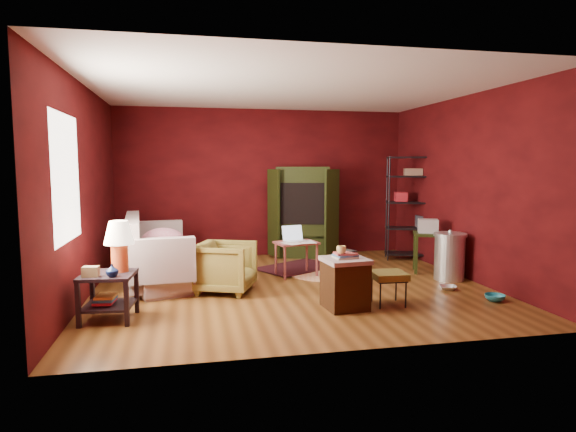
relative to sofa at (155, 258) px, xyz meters
name	(u,v)px	position (x,y,z in m)	size (l,w,h in m)	color
room	(288,189)	(1.89, -0.60, 1.02)	(5.54, 5.04, 2.84)	brown
sofa	(155,258)	(0.00, 0.00, 0.00)	(1.96, 0.57, 0.77)	#A38E8C
armchair	(225,265)	(0.98, -0.71, 0.00)	(0.74, 0.69, 0.76)	black
pet_bowl_steel	(448,281)	(4.05, -1.23, -0.26)	(0.24, 0.06, 0.24)	silver
pet_bowl_turquoise	(495,291)	(4.35, -1.86, -0.26)	(0.26, 0.08, 0.26)	teal
vase	(112,271)	(-0.32, -1.85, 0.22)	(0.14, 0.14, 0.14)	#0C173C
mug	(341,249)	(2.28, -1.83, 0.36)	(0.12, 0.09, 0.12)	#DFC46D
side_table	(114,261)	(-0.33, -1.62, 0.29)	(0.62, 0.62, 1.11)	black
sofa_cushions	(155,253)	(0.00, 0.01, 0.06)	(1.08, 2.25, 0.91)	#A38E8C
hamper	(345,282)	(2.35, -1.78, -0.06)	(0.56, 0.56, 0.71)	#3C200E
footstool	(389,276)	(2.93, -1.74, -0.02)	(0.43, 0.43, 0.42)	black
rug_round	(328,272)	(2.71, 0.16, -0.38)	(1.64, 1.64, 0.01)	white
rug_oriental	(297,267)	(2.29, 0.59, -0.37)	(1.56, 1.41, 0.01)	#49131B
laptop_desk	(296,245)	(2.15, 0.05, 0.10)	(0.71, 0.60, 0.78)	#9E4948
tv_armoire	(303,210)	(2.63, 1.59, 0.51)	(1.29, 0.95, 1.71)	#242C0C
wire_shelving	(413,203)	(4.56, 0.94, 0.66)	(1.01, 0.66, 1.90)	black
small_stand	(428,233)	(4.29, -0.15, 0.27)	(0.57, 0.57, 0.87)	#242C0C
trash_can	(450,256)	(4.38, -0.68, -0.02)	(0.59, 0.59, 0.77)	silver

